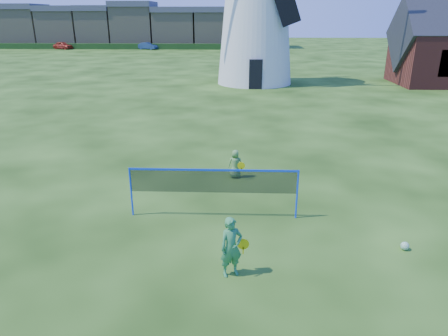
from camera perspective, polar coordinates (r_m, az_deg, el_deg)
ground at (r=12.40m, az=-1.02°, el=-7.31°), size 220.00×220.00×0.00m
windmill at (r=37.72m, az=4.51°, el=22.22°), size 15.79×6.61×20.66m
badminton_net at (r=12.16m, az=-1.49°, el=-1.95°), size 5.05×0.05×1.55m
player_girl at (r=9.65m, az=1.02°, el=-10.98°), size 0.74×0.55×1.49m
player_boy at (r=15.38m, az=1.61°, el=0.58°), size 0.63×0.41×1.09m
play_ball at (r=11.90m, az=23.90°, el=-9.90°), size 0.22×0.22×0.22m
terraced_houses at (r=86.10m, az=-14.03°, el=18.68°), size 59.60×8.40×8.30m
hedge at (r=80.38m, az=-14.73°, el=16.09°), size 62.00×0.80×1.00m
car_left at (r=83.28m, az=-21.57°, el=15.61°), size 4.17×2.95×1.32m
car_right at (r=78.60m, az=-10.61°, el=16.39°), size 3.91×2.45×1.22m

